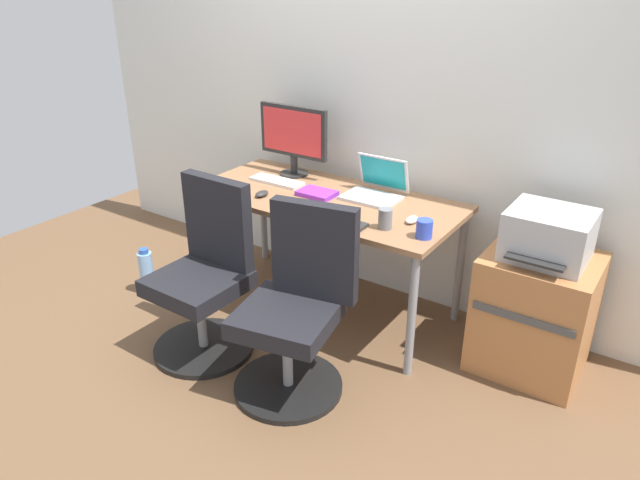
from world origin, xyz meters
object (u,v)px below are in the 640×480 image
side_cabinet (534,313)px  printer (548,235)px  office_chair_left (206,277)px  office_chair_right (296,311)px  coffee_mug (424,229)px  desktop_monitor (293,136)px  open_laptop (376,188)px  water_bottle_on_floor (147,272)px

side_cabinet → printer: (0.00, -0.00, 0.44)m
printer → office_chair_left: bearing=-151.8°
office_chair_right → coffee_mug: 0.73m
office_chair_left → office_chair_right: (0.59, -0.00, 0.00)m
desktop_monitor → open_laptop: size_ratio=1.55×
office_chair_left → water_bottle_on_floor: 0.81m
office_chair_left → coffee_mug: (0.99, 0.51, 0.34)m
office_chair_left → printer: office_chair_left is taller
side_cabinet → coffee_mug: coffee_mug is taller
printer → office_chair_right: bearing=-138.4°
office_chair_right → desktop_monitor: desktop_monitor is taller
office_chair_right → water_bottle_on_floor: (-1.33, 0.19, -0.28)m
office_chair_right → side_cabinet: office_chair_right is taller
side_cabinet → printer: 0.44m
office_chair_left → open_laptop: same height
water_bottle_on_floor → coffee_mug: 1.86m
office_chair_left → water_bottle_on_floor: bearing=165.6°
printer → open_laptop: (-0.97, 0.06, 0.02)m
printer → desktop_monitor: desktop_monitor is taller
printer → desktop_monitor: 1.61m
side_cabinet → printer: bearing=-90.0°
office_chair_right → water_bottle_on_floor: size_ratio=3.03×
side_cabinet → office_chair_right: bearing=-138.4°
desktop_monitor → coffee_mug: bearing=-20.5°
office_chair_right → water_bottle_on_floor: 1.37m
printer → open_laptop: open_laptop is taller
office_chair_left → side_cabinet: bearing=28.2°
office_chair_left → desktop_monitor: size_ratio=1.96×
office_chair_left → office_chair_right: 0.59m
desktop_monitor → coffee_mug: size_ratio=5.22×
side_cabinet → water_bottle_on_floor: (-2.23, -0.61, -0.17)m
side_cabinet → open_laptop: (-0.97, 0.06, 0.46)m
side_cabinet → desktop_monitor: 1.72m
printer → water_bottle_on_floor: printer is taller
water_bottle_on_floor → office_chair_left: bearing=-14.4°
office_chair_right → coffee_mug: bearing=51.9°
desktop_monitor → side_cabinet: bearing=-3.9°
water_bottle_on_floor → open_laptop: bearing=28.1°
office_chair_right → coffee_mug: (0.40, 0.51, 0.34)m
office_chair_right → desktop_monitor: bearing=126.8°
coffee_mug → side_cabinet: bearing=30.4°
office_chair_right → coffee_mug: office_chair_right is taller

